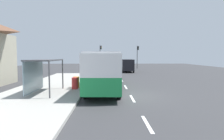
{
  "coord_description": "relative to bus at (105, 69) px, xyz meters",
  "views": [
    {
      "loc": [
        -1.46,
        -14.22,
        2.95
      ],
      "look_at": [
        -1.0,
        5.7,
        1.5
      ],
      "focal_mm": 31.31,
      "sensor_mm": 36.0,
      "label": 1
    }
  ],
  "objects": [
    {
      "name": "lane_stripe_seg_6",
      "position": [
        1.96,
        21.28,
        -1.84
      ],
      "size": [
        0.16,
        2.2,
        0.01
      ],
      "primitive_type": "cube",
      "color": "silver",
      "rests_on": "ground"
    },
    {
      "name": "ground_plane",
      "position": [
        1.71,
        11.28,
        -1.86
      ],
      "size": [
        56.0,
        92.0,
        0.04
      ],
      "primitive_type": "cube",
      "color": "#38383A"
    },
    {
      "name": "lane_stripe_seg_1",
      "position": [
        1.96,
        -3.72,
        -1.84
      ],
      "size": [
        0.16,
        2.2,
        0.01
      ],
      "primitive_type": "cube",
      "color": "silver",
      "rests_on": "ground"
    },
    {
      "name": "lane_stripe_seg_5",
      "position": [
        1.96,
        16.28,
        -1.84
      ],
      "size": [
        0.16,
        2.2,
        0.01
      ],
      "primitive_type": "cube",
      "color": "silver",
      "rests_on": "ground"
    },
    {
      "name": "sidewalk_platform",
      "position": [
        -4.69,
        -0.72,
        -1.75
      ],
      "size": [
        6.2,
        30.0,
        0.18
      ],
      "primitive_type": "cube",
      "color": "#ADAAA3",
      "rests_on": "ground"
    },
    {
      "name": "traffic_light_near_side",
      "position": [
        7.21,
        28.07,
        1.63
      ],
      "size": [
        0.49,
        0.28,
        5.24
      ],
      "color": "#2D2D2D",
      "rests_on": "ground"
    },
    {
      "name": "lane_stripe_seg_4",
      "position": [
        1.96,
        11.28,
        -1.84
      ],
      "size": [
        0.16,
        2.2,
        0.01
      ],
      "primitive_type": "cube",
      "color": "silver",
      "rests_on": "ground"
    },
    {
      "name": "lane_stripe_seg_3",
      "position": [
        1.96,
        6.28,
        -1.84
      ],
      "size": [
        0.16,
        2.2,
        0.01
      ],
      "primitive_type": "cube",
      "color": "silver",
      "rests_on": "ground"
    },
    {
      "name": "lane_stripe_seg_0",
      "position": [
        1.96,
        -8.72,
        -1.84
      ],
      "size": [
        0.16,
        2.2,
        0.01
      ],
      "primitive_type": "cube",
      "color": "silver",
      "rests_on": "ground"
    },
    {
      "name": "lane_stripe_seg_7",
      "position": [
        1.96,
        26.28,
        -1.84
      ],
      "size": [
        0.16,
        2.2,
        0.01
      ],
      "primitive_type": "cube",
      "color": "silver",
      "rests_on": "ground"
    },
    {
      "name": "sedan_near",
      "position": [
        4.01,
        35.26,
        -1.05
      ],
      "size": [
        1.94,
        4.45,
        1.52
      ],
      "color": "#195933",
      "rests_on": "ground"
    },
    {
      "name": "bus_shelter",
      "position": [
        -4.7,
        -2.34,
        0.25
      ],
      "size": [
        1.8,
        4.0,
        2.5
      ],
      "color": "#4C4C51",
      "rests_on": "sidewalk_platform"
    },
    {
      "name": "lane_stripe_seg_2",
      "position": [
        1.96,
        1.28,
        -1.84
      ],
      "size": [
        0.16,
        2.2,
        0.01
      ],
      "primitive_type": "cube",
      "color": "silver",
      "rests_on": "ground"
    },
    {
      "name": "recycling_bin_orange",
      "position": [
        -2.49,
        0.04,
        -1.19
      ],
      "size": [
        0.52,
        0.52,
        0.95
      ],
      "primitive_type": "cylinder",
      "color": "orange",
      "rests_on": "sidewalk_platform"
    },
    {
      "name": "bus",
      "position": [
        0.0,
        0.0,
        0.0
      ],
      "size": [
        2.81,
        11.07,
        3.21
      ],
      "color": "#1E8C47",
      "rests_on": "ground"
    },
    {
      "name": "traffic_light_far_side",
      "position": [
        -1.39,
        28.87,
        1.72
      ],
      "size": [
        0.49,
        0.28,
        5.39
      ],
      "color": "#2D2D2D",
      "rests_on": "ground"
    },
    {
      "name": "white_van",
      "position": [
        3.91,
        18.62,
        -0.5
      ],
      "size": [
        2.14,
        5.25,
        2.3
      ],
      "color": "black",
      "rests_on": "ground"
    },
    {
      "name": "recycling_bin_red",
      "position": [
        -2.49,
        -0.66,
        -1.19
      ],
      "size": [
        0.52,
        0.52,
        0.95
      ],
      "primitive_type": "cylinder",
      "color": "red",
      "rests_on": "sidewalk_platform"
    }
  ]
}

